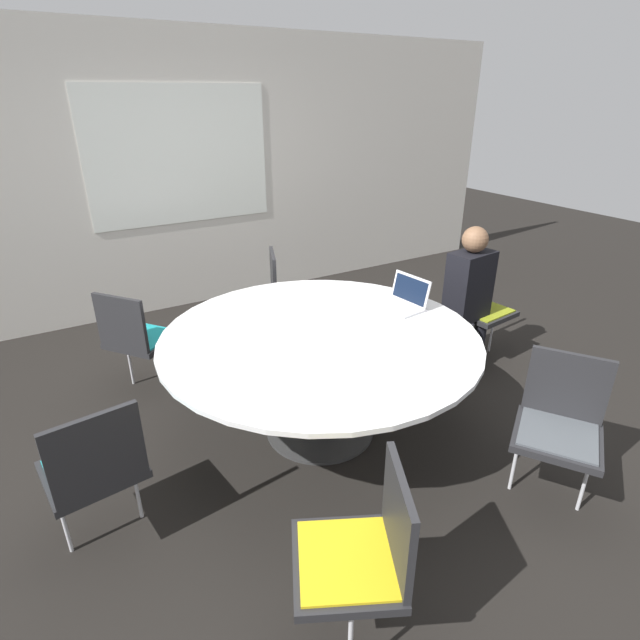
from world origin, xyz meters
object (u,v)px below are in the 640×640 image
(chair_3, at_px, (94,465))
(chair_5, at_px, (560,420))
(chair_2, at_px, (136,334))
(chair_0, at_px, (477,302))
(chair_1, at_px, (288,289))
(person_0, at_px, (470,289))
(chair_4, at_px, (364,549))
(laptop, at_px, (404,300))

(chair_3, xyz_separation_m, chair_5, (2.23, -0.91, 0.00))
(chair_2, bearing_deg, chair_0, 35.10)
(chair_1, distance_m, person_0, 1.58)
(chair_5, bearing_deg, chair_3, 35.21)
(chair_0, height_order, person_0, person_0)
(chair_4, xyz_separation_m, person_0, (2.06, 1.46, 0.20))
(chair_0, distance_m, chair_5, 1.68)
(chair_1, bearing_deg, laptop, 33.95)
(chair_2, relative_size, chair_4, 1.00)
(chair_3, bearing_deg, chair_2, 62.59)
(chair_5, height_order, person_0, person_0)
(chair_1, relative_size, person_0, 0.71)
(chair_3, bearing_deg, person_0, 0.47)
(chair_4, bearing_deg, chair_2, 34.70)
(chair_1, height_order, laptop, laptop)
(chair_2, xyz_separation_m, laptop, (1.66, -1.01, 0.28))
(chair_0, height_order, chair_1, same)
(chair_4, distance_m, laptop, 1.94)
(chair_1, xyz_separation_m, chair_3, (-1.87, -1.60, 0.00))
(person_0, height_order, laptop, person_0)
(chair_5, bearing_deg, chair_4, 63.10)
(chair_1, height_order, chair_4, same)
(laptop, bearing_deg, chair_2, -127.79)
(chair_1, height_order, person_0, person_0)
(chair_2, bearing_deg, laptop, 21.34)
(chair_0, bearing_deg, person_0, 18.96)
(chair_4, relative_size, chair_5, 1.00)
(chair_0, xyz_separation_m, chair_5, (-0.88, -1.43, 0.00))
(laptop, bearing_deg, chair_3, -87.47)
(chair_1, relative_size, chair_2, 1.00)
(chair_3, distance_m, chair_5, 2.41)
(chair_0, xyz_separation_m, chair_2, (-2.63, 0.83, 0.00))
(person_0, bearing_deg, chair_0, -161.04)
(chair_5, bearing_deg, chair_1, -24.47)
(chair_4, bearing_deg, chair_1, 5.15)
(chair_4, bearing_deg, chair_0, -28.95)
(chair_0, height_order, chair_4, same)
(chair_4, distance_m, person_0, 2.53)
(chair_2, bearing_deg, chair_3, -57.15)
(chair_5, bearing_deg, chair_2, 5.08)
(chair_3, relative_size, person_0, 0.71)
(chair_1, bearing_deg, chair_0, 70.54)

